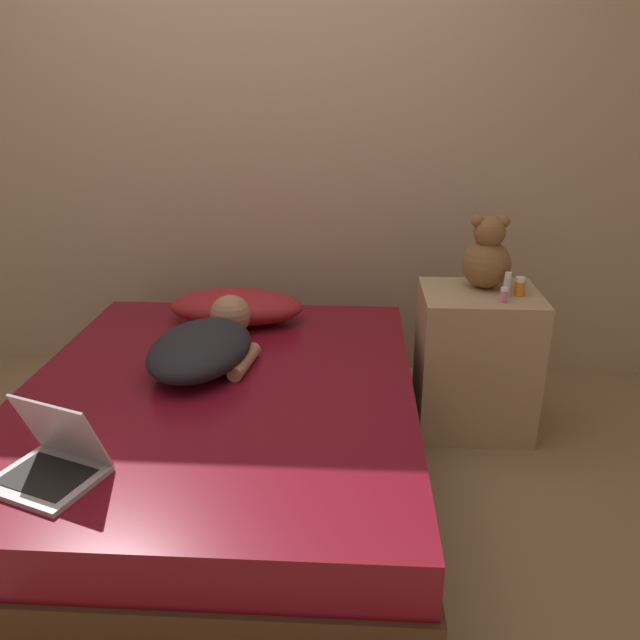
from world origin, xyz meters
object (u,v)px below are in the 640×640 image
(bottle_orange, at_px, (520,287))
(pillow, at_px, (236,307))
(person_lying, at_px, (206,344))
(bottle_clear, at_px, (507,285))
(laptop, at_px, (52,460))
(bottle_pink, at_px, (504,295))
(teddy_bear, at_px, (487,256))

(bottle_orange, bearing_deg, pillow, 174.47)
(person_lying, height_order, bottle_orange, bottle_orange)
(person_lying, height_order, bottle_clear, bottle_clear)
(laptop, height_order, bottle_clear, bottle_clear)
(bottle_clear, bearing_deg, laptop, -143.85)
(person_lying, bearing_deg, pillow, 93.54)
(person_lying, distance_m, laptop, 0.83)
(person_lying, bearing_deg, laptop, -100.18)
(bottle_pink, bearing_deg, laptop, -145.17)
(person_lying, bearing_deg, bottle_pink, 19.53)
(bottle_pink, bearing_deg, pillow, 169.69)
(pillow, distance_m, bottle_clear, 1.22)
(pillow, bearing_deg, person_lying, -94.90)
(laptop, bearing_deg, bottle_pink, 54.90)
(pillow, distance_m, teddy_bear, 1.16)
(bottle_pink, bearing_deg, teddy_bear, 101.99)
(person_lying, distance_m, bottle_clear, 1.28)
(person_lying, distance_m, bottle_pink, 1.24)
(teddy_bear, xyz_separation_m, bottle_orange, (0.13, -0.11, -0.10))
(bottle_pink, bearing_deg, bottle_clear, 69.10)
(teddy_bear, distance_m, bottle_orange, 0.19)
(person_lying, bearing_deg, teddy_bear, 28.87)
(bottle_clear, bearing_deg, bottle_pink, -110.90)
(pillow, relative_size, teddy_bear, 1.90)
(person_lying, bearing_deg, bottle_clear, 22.44)
(person_lying, relative_size, bottle_pink, 11.67)
(bottle_clear, distance_m, bottle_orange, 0.06)
(laptop, distance_m, bottle_clear, 1.87)
(pillow, xyz_separation_m, bottle_orange, (1.25, -0.12, 0.16))
(person_lying, xyz_separation_m, laptop, (-0.27, -0.79, -0.03))
(bottle_orange, height_order, bottle_pink, bottle_orange)
(person_lying, xyz_separation_m, teddy_bear, (1.16, 0.43, 0.26))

